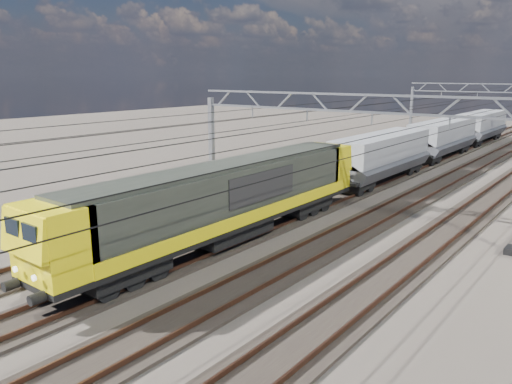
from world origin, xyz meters
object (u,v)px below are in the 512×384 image
Objects in this scene: locomotive at (228,197)px; hopper_wagon_mid at (443,136)px; catenary_gantry_mid at (337,151)px; hopper_wagon_third at (481,125)px; catenary_gantry_far at (495,113)px; hopper_wagon_lead at (382,154)px.

hopper_wagon_mid is (-0.00, 31.90, -0.09)m from locomotive.
locomotive is (-2.00, -6.96, -1.58)m from catenary_gantry_mid.
hopper_wagon_mid is at bearing -90.00° from hopper_wagon_third.
locomotive is 1.62× the size of hopper_wagon_mid.
catenary_gantry_far is 1.53× the size of hopper_wagon_third.
locomotive is at bearing -106.03° from catenary_gantry_mid.
hopper_wagon_third is at bearing 92.93° from catenary_gantry_mid.
catenary_gantry_far is at bearing 79.76° from hopper_wagon_mid.
catenary_gantry_mid is 39.22m from hopper_wagon_third.
hopper_wagon_third is (0.00, 14.20, 0.00)m from hopper_wagon_mid.
hopper_wagon_mid is 14.20m from hopper_wagon_third.
locomotive is 1.62× the size of hopper_wagon_lead.
hopper_wagon_lead is at bearing 90.00° from locomotive.
catenary_gantry_far is 4.08m from hopper_wagon_third.
catenary_gantry_far reaches higher than hopper_wagon_mid.
hopper_wagon_lead is 1.00× the size of hopper_wagon_mid.
hopper_wagon_third is at bearing 90.00° from hopper_wagon_lead.
catenary_gantry_far reaches higher than locomotive.
catenary_gantry_far is 43.04m from locomotive.
hopper_wagon_mid is (-2.00, 24.93, -1.67)m from catenary_gantry_mid.
catenary_gantry_far reaches higher than hopper_wagon_third.
catenary_gantry_far is at bearing 87.33° from locomotive.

